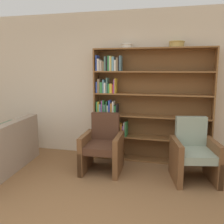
# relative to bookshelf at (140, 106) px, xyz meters

# --- Properties ---
(wall_back) EXTENTS (12.00, 0.06, 2.75)m
(wall_back) POSITION_rel_bookshelf_xyz_m (-0.26, 0.17, 0.35)
(wall_back) COLOR beige
(wall_back) RESTS_ON ground
(bookshelf) EXTENTS (2.12, 0.30, 2.06)m
(bookshelf) POSITION_rel_bookshelf_xyz_m (0.00, 0.00, 0.00)
(bookshelf) COLOR brown
(bookshelf) RESTS_ON ground
(bowl_terracotta) EXTENTS (0.19, 0.19, 0.08)m
(bowl_terracotta) POSITION_rel_bookshelf_xyz_m (-0.25, -0.02, 1.08)
(bowl_terracotta) COLOR silver
(bowl_terracotta) RESTS_ON bookshelf
(bowl_cream) EXTENTS (0.27, 0.27, 0.10)m
(bowl_cream) POSITION_rel_bookshelf_xyz_m (0.61, -0.02, 1.09)
(bowl_cream) COLOR tan
(bowl_cream) RESTS_ON bookshelf
(armchair_leather) EXTENTS (0.67, 0.71, 0.95)m
(armchair_leather) POSITION_rel_bookshelf_xyz_m (-0.52, -0.67, -0.61)
(armchair_leather) COLOR brown
(armchair_leather) RESTS_ON ground
(armchair_cushioned) EXTENTS (0.77, 0.80, 0.95)m
(armchair_cushioned) POSITION_rel_bookshelf_xyz_m (0.94, -0.67, -0.61)
(armchair_cushioned) COLOR brown
(armchair_cushioned) RESTS_ON ground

